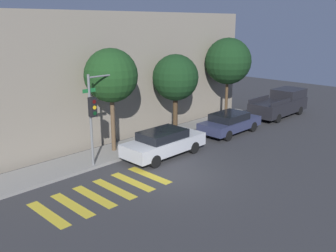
# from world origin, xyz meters

# --- Properties ---
(ground_plane) EXTENTS (60.00, 60.00, 0.00)m
(ground_plane) POSITION_xyz_m (0.00, 0.00, 0.00)
(ground_plane) COLOR #333335
(sidewalk) EXTENTS (26.00, 2.29, 0.14)m
(sidewalk) POSITION_xyz_m (0.00, 4.34, 0.07)
(sidewalk) COLOR gray
(sidewalk) RESTS_ON ground
(building_row) EXTENTS (26.00, 6.00, 7.41)m
(building_row) POSITION_xyz_m (0.00, 8.89, 3.71)
(building_row) COLOR gray
(building_row) RESTS_ON ground
(crosswalk) EXTENTS (5.54, 2.60, 0.00)m
(crosswalk) POSITION_xyz_m (-3.30, 0.80, 0.00)
(crosswalk) COLOR gold
(crosswalk) RESTS_ON ground
(traffic_light_pole) EXTENTS (1.95, 0.56, 4.54)m
(traffic_light_pole) POSITION_xyz_m (-1.65, 3.36, 3.16)
(traffic_light_pole) COLOR slate
(traffic_light_pole) RESTS_ON ground
(sedan_near_corner) EXTENTS (4.67, 1.82, 1.43)m
(sedan_near_corner) POSITION_xyz_m (1.51, 2.10, 0.76)
(sedan_near_corner) COLOR #B7BABF
(sedan_near_corner) RESTS_ON ground
(sedan_middle) EXTENTS (4.41, 1.88, 1.34)m
(sedan_middle) POSITION_xyz_m (7.38, 2.10, 0.72)
(sedan_middle) COLOR #2D3351
(sedan_middle) RESTS_ON ground
(pickup_truck) EXTENTS (5.36, 2.03, 1.91)m
(pickup_truck) POSITION_xyz_m (13.83, 2.10, 0.95)
(pickup_truck) COLOR black
(pickup_truck) RESTS_ON ground
(tree_near_corner) EXTENTS (2.78, 2.78, 5.58)m
(tree_near_corner) POSITION_xyz_m (0.05, 4.46, 4.17)
(tree_near_corner) COLOR brown
(tree_near_corner) RESTS_ON ground
(tree_midblock) EXTENTS (2.81, 2.81, 4.99)m
(tree_midblock) POSITION_xyz_m (4.87, 4.46, 3.56)
(tree_midblock) COLOR #42301E
(tree_midblock) RESTS_ON ground
(tree_far_end) EXTENTS (3.24, 3.24, 5.79)m
(tree_far_end) POSITION_xyz_m (10.24, 4.46, 4.16)
(tree_far_end) COLOR #4C3823
(tree_far_end) RESTS_ON ground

